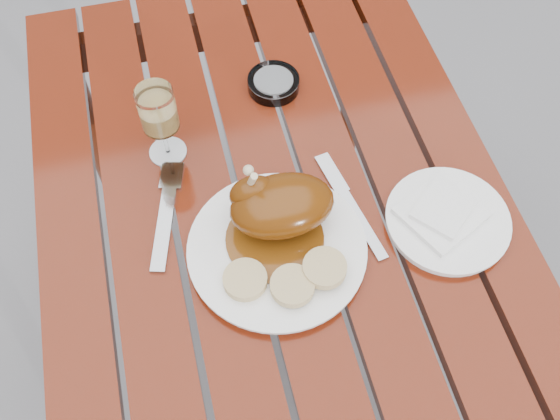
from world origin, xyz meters
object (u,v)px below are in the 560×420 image
object	(u,v)px
wine_glass	(161,124)
side_plate	(447,221)
ashtray	(274,83)
dinner_plate	(277,250)
table	(278,300)

from	to	relation	value
wine_glass	side_plate	size ratio (longest dim) A/B	0.76
wine_glass	ashtray	distance (m)	0.25
dinner_plate	wine_glass	distance (m)	0.29
wine_glass	dinner_plate	bearing A→B (deg)	-60.04
side_plate	ashtray	distance (m)	0.42
dinner_plate	ashtray	distance (m)	0.36
table	wine_glass	xyz separation A→B (m)	(-0.16, 0.17, 0.45)
table	dinner_plate	distance (m)	0.39
dinner_plate	ashtray	size ratio (longest dim) A/B	2.91
wine_glass	ashtray	xyz separation A→B (m)	(0.22, 0.11, -0.07)
table	wine_glass	world-z (taller)	wine_glass
wine_glass	side_plate	bearing A→B (deg)	-31.18
wine_glass	side_plate	xyz separation A→B (m)	(0.43, -0.26, -0.07)
dinner_plate	side_plate	distance (m)	0.29
side_plate	ashtray	bearing A→B (deg)	119.75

